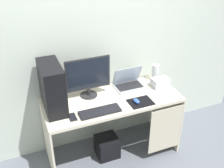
{
  "coord_description": "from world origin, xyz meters",
  "views": [
    {
      "loc": [
        -0.93,
        -2.27,
        2.33
      ],
      "look_at": [
        0.0,
        0.0,
        0.94
      ],
      "focal_mm": 43.1,
      "sensor_mm": 36.0,
      "label": 1
    }
  ],
  "objects_px": {
    "speaker": "(155,72)",
    "keyboard": "(100,111)",
    "cell_phone": "(72,117)",
    "laptop": "(129,83)",
    "mouse_left": "(136,101)",
    "monitor": "(88,77)",
    "pc_tower": "(52,87)",
    "subwoofer": "(107,146)",
    "projector": "(160,82)"
  },
  "relations": [
    {
      "from": "monitor",
      "to": "speaker",
      "type": "distance_m",
      "value": 0.87
    },
    {
      "from": "projector",
      "to": "monitor",
      "type": "bearing_deg",
      "value": 172.4
    },
    {
      "from": "laptop",
      "to": "keyboard",
      "type": "xyz_separation_m",
      "value": [
        -0.49,
        -0.36,
        -0.04
      ]
    },
    {
      "from": "pc_tower",
      "to": "speaker",
      "type": "xyz_separation_m",
      "value": [
        1.26,
        0.14,
        -0.14
      ]
    },
    {
      "from": "speaker",
      "to": "cell_phone",
      "type": "height_order",
      "value": "speaker"
    },
    {
      "from": "keyboard",
      "to": "mouse_left",
      "type": "distance_m",
      "value": 0.42
    },
    {
      "from": "pc_tower",
      "to": "speaker",
      "type": "relative_size",
      "value": 2.45
    },
    {
      "from": "monitor",
      "to": "speaker",
      "type": "bearing_deg",
      "value": 3.25
    },
    {
      "from": "pc_tower",
      "to": "subwoofer",
      "type": "bearing_deg",
      "value": -8.58
    },
    {
      "from": "mouse_left",
      "to": "monitor",
      "type": "bearing_deg",
      "value": 142.36
    },
    {
      "from": "pc_tower",
      "to": "monitor",
      "type": "bearing_deg",
      "value": 13.46
    },
    {
      "from": "monitor",
      "to": "mouse_left",
      "type": "relative_size",
      "value": 5.09
    },
    {
      "from": "monitor",
      "to": "subwoofer",
      "type": "height_order",
      "value": "monitor"
    },
    {
      "from": "monitor",
      "to": "laptop",
      "type": "xyz_separation_m",
      "value": [
        0.49,
        0.02,
        -0.19
      ]
    },
    {
      "from": "mouse_left",
      "to": "projector",
      "type": "bearing_deg",
      "value": 26.95
    },
    {
      "from": "projector",
      "to": "mouse_left",
      "type": "bearing_deg",
      "value": -153.05
    },
    {
      "from": "speaker",
      "to": "keyboard",
      "type": "relative_size",
      "value": 0.48
    },
    {
      "from": "speaker",
      "to": "pc_tower",
      "type": "bearing_deg",
      "value": -173.44
    },
    {
      "from": "laptop",
      "to": "mouse_left",
      "type": "xyz_separation_m",
      "value": [
        -0.07,
        -0.34,
        -0.03
      ]
    },
    {
      "from": "projector",
      "to": "mouse_left",
      "type": "relative_size",
      "value": 2.08
    },
    {
      "from": "mouse_left",
      "to": "laptop",
      "type": "bearing_deg",
      "value": 77.93
    },
    {
      "from": "laptop",
      "to": "cell_phone",
      "type": "xyz_separation_m",
      "value": [
        -0.77,
        -0.34,
        -0.04
      ]
    },
    {
      "from": "laptop",
      "to": "subwoofer",
      "type": "relative_size",
      "value": 1.36
    },
    {
      "from": "pc_tower",
      "to": "projector",
      "type": "xyz_separation_m",
      "value": [
        1.24,
        -0.02,
        -0.2
      ]
    },
    {
      "from": "keyboard",
      "to": "projector",
      "type": "bearing_deg",
      "value": 15.55
    },
    {
      "from": "monitor",
      "to": "cell_phone",
      "type": "height_order",
      "value": "monitor"
    },
    {
      "from": "pc_tower",
      "to": "cell_phone",
      "type": "bearing_deg",
      "value": -60.8
    },
    {
      "from": "laptop",
      "to": "pc_tower",
      "type": "bearing_deg",
      "value": -172.75
    },
    {
      "from": "projector",
      "to": "speaker",
      "type": "bearing_deg",
      "value": 82.87
    },
    {
      "from": "keyboard",
      "to": "subwoofer",
      "type": "bearing_deg",
      "value": 50.99
    },
    {
      "from": "speaker",
      "to": "keyboard",
      "type": "xyz_separation_m",
      "value": [
        -0.85,
        -0.39,
        -0.09
      ]
    },
    {
      "from": "mouse_left",
      "to": "cell_phone",
      "type": "height_order",
      "value": "mouse_left"
    },
    {
      "from": "pc_tower",
      "to": "laptop",
      "type": "xyz_separation_m",
      "value": [
        0.89,
        0.11,
        -0.2
      ]
    },
    {
      "from": "monitor",
      "to": "subwoofer",
      "type": "bearing_deg",
      "value": -52.15
    },
    {
      "from": "pc_tower",
      "to": "cell_phone",
      "type": "distance_m",
      "value": 0.35
    },
    {
      "from": "laptop",
      "to": "cell_phone",
      "type": "height_order",
      "value": "laptop"
    },
    {
      "from": "speaker",
      "to": "mouse_left",
      "type": "distance_m",
      "value": 0.58
    },
    {
      "from": "laptop",
      "to": "speaker",
      "type": "distance_m",
      "value": 0.37
    },
    {
      "from": "projector",
      "to": "cell_phone",
      "type": "relative_size",
      "value": 1.54
    },
    {
      "from": "monitor",
      "to": "subwoofer",
      "type": "xyz_separation_m",
      "value": [
        0.14,
        -0.18,
        -0.87
      ]
    },
    {
      "from": "laptop",
      "to": "mouse_left",
      "type": "relative_size",
      "value": 3.53
    },
    {
      "from": "pc_tower",
      "to": "mouse_left",
      "type": "height_order",
      "value": "pc_tower"
    },
    {
      "from": "speaker",
      "to": "projector",
      "type": "bearing_deg",
      "value": -97.13
    },
    {
      "from": "projector",
      "to": "subwoofer",
      "type": "height_order",
      "value": "projector"
    },
    {
      "from": "laptop",
      "to": "mouse_left",
      "type": "distance_m",
      "value": 0.35
    },
    {
      "from": "speaker",
      "to": "subwoofer",
      "type": "distance_m",
      "value": 1.05
    },
    {
      "from": "projector",
      "to": "keyboard",
      "type": "distance_m",
      "value": 0.86
    },
    {
      "from": "projector",
      "to": "mouse_left",
      "type": "xyz_separation_m",
      "value": [
        -0.42,
        -0.21,
        -0.03
      ]
    },
    {
      "from": "keyboard",
      "to": "subwoofer",
      "type": "height_order",
      "value": "keyboard"
    },
    {
      "from": "mouse_left",
      "to": "subwoofer",
      "type": "bearing_deg",
      "value": 152.54
    }
  ]
}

